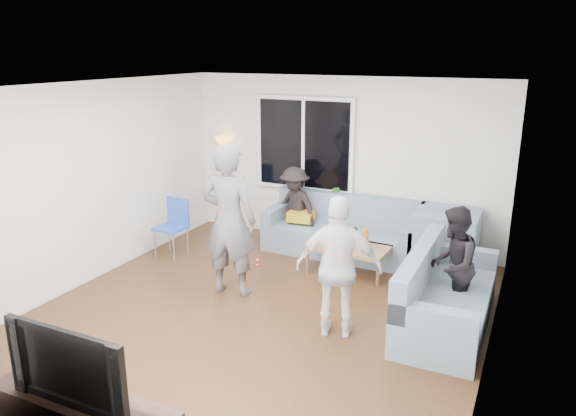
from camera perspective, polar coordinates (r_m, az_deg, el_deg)
The scene contains 29 objects.
floor at distance 6.46m, azimuth -3.13°, elevation -11.27°, with size 5.00×5.50×0.04m, color #56351C.
ceiling at distance 5.74m, azimuth -3.55°, elevation 12.78°, with size 5.00×5.50×0.04m, color white.
wall_back at distance 8.43m, azimuth 5.71°, elevation 4.84°, with size 5.00×0.04×2.60m, color silver.
wall_front at distance 3.93m, azimuth -23.27°, elevation -10.34°, with size 5.00×0.04×2.60m, color silver.
wall_left at distance 7.47m, azimuth -20.59°, elevation 2.35°, with size 0.04×5.50×2.60m, color silver.
wall_right at distance 5.30m, azimuth 21.43°, elevation -3.26°, with size 0.04×5.50×2.60m, color silver.
window_frame at distance 8.53m, azimuth 1.75°, elevation 6.75°, with size 1.62×0.06×1.47m, color white.
window_glass at distance 8.49m, azimuth 1.64°, elevation 6.71°, with size 1.50×0.02×1.35m, color black.
window_mullion at distance 8.48m, azimuth 1.61°, elevation 6.70°, with size 0.05×0.03×1.35m, color white.
radiator at distance 8.79m, azimuth 1.57°, elevation -1.29°, with size 1.30×0.12×0.62m, color silver.
potted_plant at distance 8.43m, azimuth 4.90°, elevation 1.23°, with size 0.18×0.14×0.32m, color #336528.
vase at distance 8.76m, azimuth -0.21°, elevation 1.39°, with size 0.17×0.17×0.18m, color white.
sofa_back_section at distance 8.14m, azimuth 5.61°, elevation -1.97°, with size 2.30×0.85×0.85m, color slate, non-canonical shape.
sofa_right_section at distance 6.30m, azimuth 16.54°, elevation -8.25°, with size 0.85×2.00×0.85m, color slate, non-canonical shape.
sofa_corner at distance 7.80m, azimuth 16.19°, elevation -3.40°, with size 0.85×0.85×0.85m, color slate.
cushion_yellow at distance 8.32m, azimuth 1.40°, elevation -0.86°, with size 0.38×0.32×0.14m, color gold.
cushion_red at distance 8.40m, azimuth 1.42°, elevation -0.69°, with size 0.36×0.30×0.13m, color maroon.
coffee_table at distance 7.54m, azimuth 6.33°, elevation -5.34°, with size 1.10×0.60×0.40m, color #947148.
pitcher at distance 7.36m, azimuth 5.55°, elevation -3.47°, with size 0.17×0.17×0.17m, color maroon.
side_chair at distance 8.18m, azimuth -12.25°, elevation -2.14°, with size 0.40×0.40×0.86m, color #2A4CB6, non-canonical shape.
floor_lamp at distance 9.31m, azimuth -6.62°, elevation 2.63°, with size 0.32×0.32×1.56m, color yellow, non-canonical shape.
player_left at distance 6.67m, azimuth -6.22°, elevation -1.31°, with size 0.70×0.46×1.92m, color #545459.
player_right at distance 5.74m, azimuth 5.37°, elevation -6.27°, with size 0.91×0.38×1.55m, color silver.
spectator_right at distance 6.33m, azimuth 16.92°, elevation -5.75°, with size 0.65×0.51×1.34m, color black.
spectator_back at distance 8.38m, azimuth 0.69°, elevation 0.12°, with size 0.81×0.47×1.26m, color black.
television at distance 4.45m, azimuth -21.29°, elevation -14.81°, with size 1.10×0.14×0.63m, color black.
bottle_a at distance 7.58m, azimuth 4.81°, elevation -2.69°, with size 0.07×0.07×0.21m, color #BF370B.
bottle_d at distance 7.29m, azimuth 8.16°, elevation -3.32°, with size 0.07×0.07×0.28m, color #D85C13.
bottle_c at distance 7.56m, azimuth 7.06°, elevation -2.83°, with size 0.07×0.07×0.21m, color black.
Camera 1 is at (2.75, -5.02, 2.98)m, focal length 33.78 mm.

